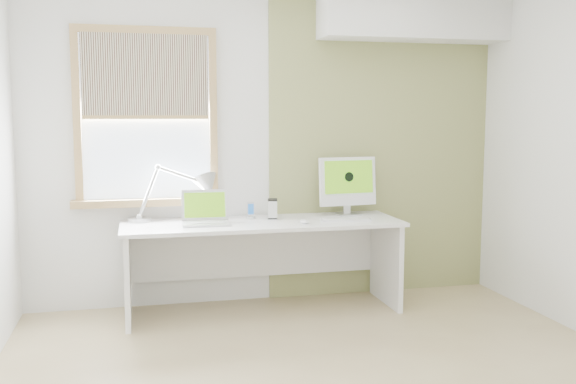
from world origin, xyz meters
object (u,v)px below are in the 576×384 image
object	(u,v)px
desk_lamp	(195,190)
external_drive	(273,209)
desk	(261,244)
laptop	(206,215)
imac	(348,183)

from	to	relation	value
desk_lamp	external_drive	xyz separation A→B (m)	(0.62, -0.11, -0.16)
desk	desk_lamp	world-z (taller)	desk_lamp
desk	external_drive	distance (m)	0.31
desk	laptop	bearing A→B (deg)	-173.55
desk_lamp	external_drive	world-z (taller)	desk_lamp
laptop	imac	size ratio (longest dim) A/B	0.74
desk_lamp	laptop	bearing A→B (deg)	-76.64
desk_lamp	external_drive	distance (m)	0.65
laptop	external_drive	world-z (taller)	laptop
desk	imac	distance (m)	0.90
external_drive	laptop	bearing A→B (deg)	-166.90
desk	desk_lamp	size ratio (longest dim) A/B	2.72
external_drive	imac	world-z (taller)	imac
desk_lamp	imac	size ratio (longest dim) A/B	1.61
laptop	external_drive	bearing A→B (deg)	13.10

